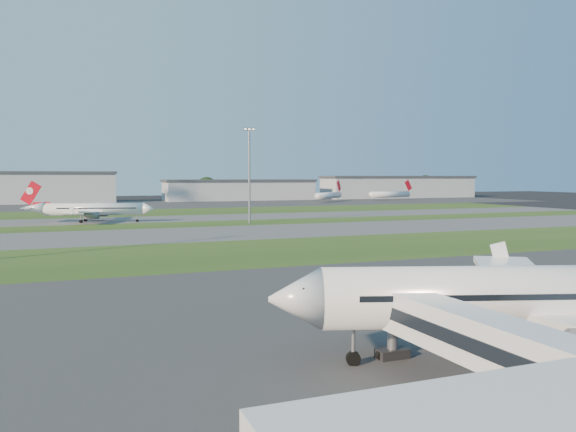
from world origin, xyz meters
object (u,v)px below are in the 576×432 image
airliner_parked (567,298)px  mini_jet_far (390,194)px  light_mast_centre (249,169)px  airliner_taxiing (93,209)px  mini_jet_near (329,195)px  jet_bridge (500,346)px

airliner_parked → mini_jet_far: 264.39m
mini_jet_far → light_mast_centre: light_mast_centre is taller
airliner_taxiing → mini_jet_near: airliner_taxiing is taller
airliner_taxiing → light_mast_centre: light_mast_centre is taller
jet_bridge → airliner_taxiing: (-14.65, 141.56, -0.39)m
jet_bridge → mini_jet_near: bearing=66.7°
airliner_parked → airliner_taxiing: 138.06m
airliner_taxiing → mini_jet_far: size_ratio=1.13×
jet_bridge → mini_jet_far: mini_jet_far is taller
mini_jet_near → light_mast_centre: light_mast_centre is taller
jet_bridge → airliner_taxiing: size_ratio=0.83×
airliner_parked → mini_jet_far: size_ratio=1.38×
airliner_parked → light_mast_centre: size_ratio=1.52×
airliner_taxiing → light_mast_centre: bearing=170.8°
mini_jet_far → light_mast_centre: bearing=-143.1°
jet_bridge → mini_jet_far: 274.92m
jet_bridge → light_mast_centre: bearing=78.6°
airliner_parked → light_mast_centre: light_mast_centre is taller
airliner_parked → mini_jet_far: airliner_parked is taller
airliner_parked → mini_jet_near: size_ratio=1.71×
mini_jet_far → mini_jet_near: bearing=176.4°
mini_jet_near → mini_jet_far: same height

